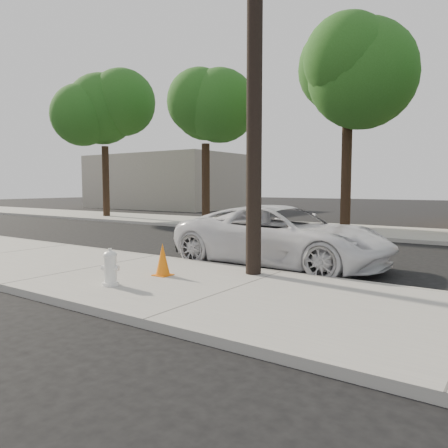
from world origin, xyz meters
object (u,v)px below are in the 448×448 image
Objects in this scene: fire_hydrant at (110,269)px; traffic_cone at (163,260)px; utility_pole at (255,65)px; police_cruiser at (282,236)px.

traffic_cone is at bearing 57.91° from fire_hydrant.
fire_hydrant is at bearing -98.45° from traffic_cone.
utility_pole is 5.24m from fire_hydrant.
police_cruiser is (-0.29, 1.94, -3.90)m from utility_pole.
traffic_cone is (-1.23, -3.24, -0.31)m from police_cruiser.
utility_pole is at bearing 40.52° from traffic_cone.
police_cruiser is 3.48m from traffic_cone.
fire_hydrant is (-1.72, -2.60, -4.22)m from utility_pole.
utility_pole reaches higher than fire_hydrant.
utility_pole is 4.66m from traffic_cone.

